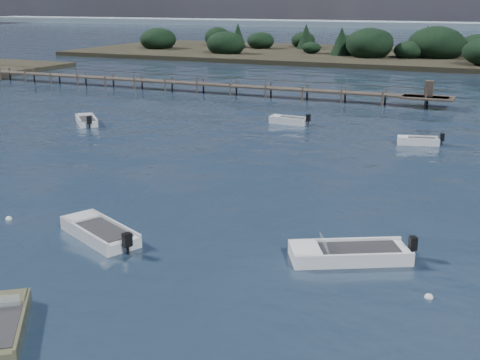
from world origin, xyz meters
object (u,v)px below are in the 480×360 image
at_px(dinghy_mid_white_a, 349,256).
at_px(dinghy_near_olive, 1,328).
at_px(dinghy_mid_grey, 100,234).
at_px(tender_far_white, 289,122).
at_px(jetty, 200,84).
at_px(tender_far_grey_b, 418,142).
at_px(tender_far_grey, 87,122).

relative_size(dinghy_mid_white_a, dinghy_near_olive, 1.24).
bearing_deg(dinghy_mid_grey, tender_far_white, 91.80).
bearing_deg(jetty, dinghy_mid_white_a, -55.25).
xyz_separation_m(tender_far_white, dinghy_mid_white_a, (11.85, -26.20, -0.02)).
height_order(tender_far_white, tender_far_grey_b, tender_far_white).
bearing_deg(tender_far_grey, tender_far_white, 24.17).
relative_size(tender_far_grey, dinghy_near_olive, 0.87).
height_order(tender_far_grey, tender_far_grey_b, tender_far_grey).
relative_size(dinghy_mid_white_a, tender_far_grey_b, 1.53).
xyz_separation_m(dinghy_mid_white_a, dinghy_near_olive, (-8.95, -10.23, -0.02)).
distance_m(tender_far_grey, tender_far_grey_b, 27.87).
bearing_deg(jetty, tender_far_grey_b, -32.04).
relative_size(dinghy_mid_grey, dinghy_mid_white_a, 0.93).
distance_m(dinghy_mid_grey, jetty, 45.05).
bearing_deg(tender_far_white, jetty, 139.34).
height_order(dinghy_mid_white_a, dinghy_near_olive, dinghy_mid_white_a).
bearing_deg(dinghy_mid_white_a, jetty, 124.75).
distance_m(tender_far_grey, jetty, 20.71).
bearing_deg(dinghy_mid_white_a, dinghy_near_olive, -131.21).
bearing_deg(tender_far_white, dinghy_mid_grey, -88.20).
bearing_deg(dinghy_mid_grey, dinghy_near_olive, -75.99).
relative_size(dinghy_near_olive, tender_far_grey_b, 1.24).
relative_size(tender_far_grey_b, jetty, 0.05).
distance_m(dinghy_mid_grey, tender_far_grey, 27.17).
height_order(dinghy_mid_grey, dinghy_mid_white_a, dinghy_mid_white_a).
height_order(dinghy_near_olive, tender_far_grey_b, tender_far_grey_b).
relative_size(tender_far_white, tender_far_grey_b, 1.08).
bearing_deg(tender_far_grey_b, jetty, 147.96).
relative_size(tender_far_grey, tender_far_grey_b, 1.08).
xyz_separation_m(tender_far_white, jetty, (-15.67, 13.46, 0.81)).
height_order(tender_far_white, dinghy_mid_white_a, dinghy_mid_white_a).
distance_m(dinghy_mid_white_a, jetty, 48.28).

